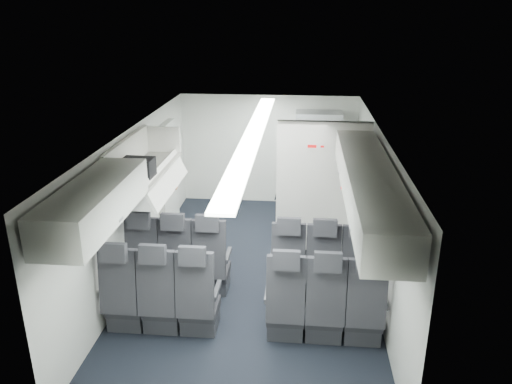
% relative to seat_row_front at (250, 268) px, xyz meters
% --- Properties ---
extents(cabin_shell, '(3.41, 6.01, 2.16)m').
position_rel_seat_row_front_xyz_m(cabin_shell, '(0.00, 0.53, 0.72)').
color(cabin_shell, black).
rests_on(cabin_shell, ground).
extents(seat_row_front, '(3.33, 0.56, 1.24)m').
position_rel_seat_row_front_xyz_m(seat_row_front, '(0.00, 0.00, 0.00)').
color(seat_row_front, '#27262A').
rests_on(seat_row_front, cabin_shell).
extents(seat_row_mid, '(3.33, 0.56, 1.24)m').
position_rel_seat_row_front_xyz_m(seat_row_mid, '(0.00, -0.90, 0.00)').
color(seat_row_mid, '#27262A').
rests_on(seat_row_mid, cabin_shell).
extents(overhead_bin_left_rear, '(0.53, 1.80, 0.40)m').
position_rel_seat_row_front_xyz_m(overhead_bin_left_rear, '(-1.40, -1.47, 1.46)').
color(overhead_bin_left_rear, white).
rests_on(overhead_bin_left_rear, cabin_shell).
extents(overhead_bin_left_front_open, '(0.64, 1.70, 0.72)m').
position_rel_seat_row_front_xyz_m(overhead_bin_left_front_open, '(-1.44, 0.28, 1.33)').
color(overhead_bin_left_front_open, '#9E9E93').
rests_on(overhead_bin_left_front_open, cabin_shell).
extents(overhead_bin_right_rear, '(0.53, 1.80, 0.40)m').
position_rel_seat_row_front_xyz_m(overhead_bin_right_rear, '(1.40, -1.47, 1.46)').
color(overhead_bin_right_rear, white).
rests_on(overhead_bin_right_rear, cabin_shell).
extents(overhead_bin_right_front, '(0.53, 1.70, 0.40)m').
position_rel_seat_row_front_xyz_m(overhead_bin_right_front, '(1.40, 0.28, 1.46)').
color(overhead_bin_right_front, white).
rests_on(overhead_bin_right_front, cabin_shell).
extents(bulkhead_partition, '(1.40, 0.15, 2.13)m').
position_rel_seat_row_front_xyz_m(bulkhead_partition, '(0.98, 1.33, 0.67)').
color(bulkhead_partition, silver).
rests_on(bulkhead_partition, cabin_shell).
extents(galley_unit, '(0.85, 0.52, 1.90)m').
position_rel_seat_row_front_xyz_m(galley_unit, '(0.95, 3.25, 0.55)').
color(galley_unit, '#939399').
rests_on(galley_unit, cabin_shell).
extents(boarding_door, '(0.12, 1.27, 1.86)m').
position_rel_seat_row_front_xyz_m(boarding_door, '(-1.64, 2.09, 0.55)').
color(boarding_door, silver).
rests_on(boarding_door, cabin_shell).
extents(flight_attendant, '(0.63, 0.76, 1.79)m').
position_rel_seat_row_front_xyz_m(flight_attendant, '(0.43, 2.37, 0.49)').
color(flight_attendant, black).
rests_on(flight_attendant, ground).
extents(carry_on_bag, '(0.40, 0.29, 0.23)m').
position_rel_seat_row_front_xyz_m(carry_on_bag, '(-1.38, -0.14, 1.42)').
color(carry_on_bag, black).
rests_on(carry_on_bag, overhead_bin_left_front_open).
extents(papers, '(0.22, 0.04, 0.15)m').
position_rel_seat_row_front_xyz_m(papers, '(0.62, 2.32, 0.63)').
color(papers, white).
rests_on(papers, flight_attendant).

